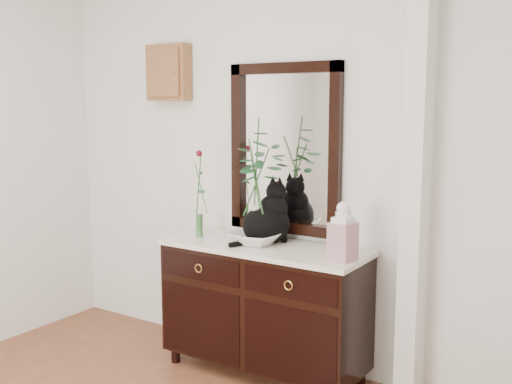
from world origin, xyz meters
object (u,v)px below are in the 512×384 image
Objects in this scene: lotus_bowl at (256,238)px; ginger_jar at (343,230)px; cat at (266,212)px; sideboard at (265,302)px.

ginger_jar is at bearing -6.10° from lotus_bowl.
lotus_bowl is (-0.04, -0.06, -0.16)m from cat.
ginger_jar reaches higher than lotus_bowl.
ginger_jar is at bearing 11.23° from cat.
sideboard is at bearing -44.66° from cat.
sideboard is at bearing 8.17° from lotus_bowl.
cat is at bearing 167.89° from ginger_jar.
ginger_jar is (0.57, -0.08, 0.55)m from sideboard.
lotus_bowl is at bearing -98.66° from cat.
cat reaches higher than lotus_bowl.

